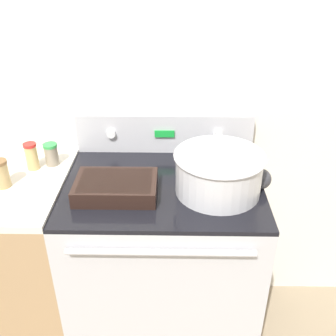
{
  "coord_description": "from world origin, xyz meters",
  "views": [
    {
      "loc": [
        0.04,
        -1.05,
        1.78
      ],
      "look_at": [
        0.02,
        0.33,
        0.98
      ],
      "focal_mm": 42.0,
      "sensor_mm": 36.0,
      "label": 1
    }
  ],
  "objects_px": {
    "ladle": "(260,178)",
    "casserole_dish": "(116,186)",
    "mixing_bowl": "(219,171)",
    "spice_jar_green_cap": "(51,154)",
    "spice_jar_brown_cap": "(1,174)",
    "spice_jar_red_cap": "(32,156)"
  },
  "relations": [
    {
      "from": "ladle",
      "to": "casserole_dish",
      "type": "bearing_deg",
      "value": -173.41
    },
    {
      "from": "mixing_bowl",
      "to": "casserole_dish",
      "type": "bearing_deg",
      "value": -175.78
    },
    {
      "from": "spice_jar_green_cap",
      "to": "spice_jar_brown_cap",
      "type": "relative_size",
      "value": 0.85
    },
    {
      "from": "mixing_bowl",
      "to": "spice_jar_green_cap",
      "type": "distance_m",
      "value": 0.72
    },
    {
      "from": "mixing_bowl",
      "to": "spice_jar_brown_cap",
      "type": "bearing_deg",
      "value": 179.87
    },
    {
      "from": "mixing_bowl",
      "to": "spice_jar_red_cap",
      "type": "distance_m",
      "value": 0.79
    },
    {
      "from": "spice_jar_green_cap",
      "to": "ladle",
      "type": "bearing_deg",
      "value": -9.46
    },
    {
      "from": "mixing_bowl",
      "to": "casserole_dish",
      "type": "height_order",
      "value": "mixing_bowl"
    },
    {
      "from": "spice_jar_green_cap",
      "to": "spice_jar_red_cap",
      "type": "bearing_deg",
      "value": -151.93
    },
    {
      "from": "spice_jar_green_cap",
      "to": "spice_jar_red_cap",
      "type": "relative_size",
      "value": 0.83
    },
    {
      "from": "spice_jar_green_cap",
      "to": "spice_jar_brown_cap",
      "type": "xyz_separation_m",
      "value": [
        -0.15,
        -0.18,
        0.01
      ]
    },
    {
      "from": "spice_jar_red_cap",
      "to": "spice_jar_brown_cap",
      "type": "distance_m",
      "value": 0.16
    },
    {
      "from": "spice_jar_green_cap",
      "to": "spice_jar_red_cap",
      "type": "distance_m",
      "value": 0.08
    },
    {
      "from": "ladle",
      "to": "spice_jar_green_cap",
      "type": "bearing_deg",
      "value": 170.54
    },
    {
      "from": "ladle",
      "to": "spice_jar_red_cap",
      "type": "xyz_separation_m",
      "value": [
        -0.95,
        0.11,
        0.03
      ]
    },
    {
      "from": "ladle",
      "to": "spice_jar_green_cap",
      "type": "relative_size",
      "value": 2.91
    },
    {
      "from": "mixing_bowl",
      "to": "spice_jar_brown_cap",
      "type": "relative_size",
      "value": 3.07
    },
    {
      "from": "spice_jar_red_cap",
      "to": "spice_jar_brown_cap",
      "type": "height_order",
      "value": "spice_jar_red_cap"
    },
    {
      "from": "ladle",
      "to": "spice_jar_red_cap",
      "type": "height_order",
      "value": "spice_jar_red_cap"
    },
    {
      "from": "spice_jar_red_cap",
      "to": "ladle",
      "type": "bearing_deg",
      "value": -6.49
    },
    {
      "from": "mixing_bowl",
      "to": "spice_jar_brown_cap",
      "type": "xyz_separation_m",
      "value": [
        -0.85,
        0.0,
        -0.02
      ]
    },
    {
      "from": "spice_jar_red_cap",
      "to": "mixing_bowl",
      "type": "bearing_deg",
      "value": -10.56
    }
  ]
}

